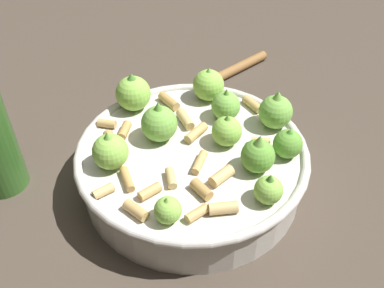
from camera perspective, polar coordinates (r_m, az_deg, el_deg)
name	(u,v)px	position (r m, az deg, el deg)	size (l,w,h in m)	color
ground_plane	(192,182)	(0.54, 0.00, -5.10)	(2.40, 2.40, 0.00)	#42382D
cooking_pan	(193,159)	(0.51, 0.13, -1.95)	(0.27, 0.27, 0.11)	beige
wooden_spoon	(209,83)	(0.70, 2.26, 8.17)	(0.11, 0.23, 0.02)	olive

